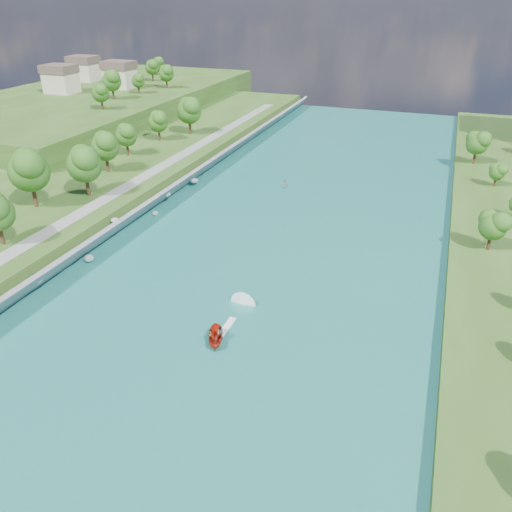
% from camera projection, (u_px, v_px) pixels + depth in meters
% --- Properties ---
extents(ground, '(260.00, 260.00, 0.00)m').
position_uv_depth(ground, '(198.00, 342.00, 59.95)').
color(ground, '#2D5119').
rests_on(ground, ground).
extents(river_water, '(55.00, 240.00, 0.10)m').
position_uv_depth(river_water, '(256.00, 266.00, 76.46)').
color(river_water, '#1B6869').
rests_on(river_water, ground).
extents(berm_west, '(45.00, 240.00, 3.50)m').
position_uv_depth(berm_west, '(0.00, 211.00, 91.09)').
color(berm_west, '#2D5119').
rests_on(berm_west, ground).
extents(ridge_west, '(60.00, 120.00, 9.00)m').
position_uv_depth(ridge_west, '(99.00, 105.00, 161.83)').
color(ridge_west, '#2D5119').
rests_on(ridge_west, ground).
extents(riprap_bank, '(3.78, 236.00, 4.05)m').
position_uv_depth(riprap_bank, '(109.00, 232.00, 83.10)').
color(riprap_bank, slate).
rests_on(riprap_bank, ground).
extents(riverside_path, '(3.00, 200.00, 0.10)m').
position_uv_depth(riverside_path, '(77.00, 215.00, 84.84)').
color(riverside_path, gray).
rests_on(riverside_path, berm_west).
extents(ridge_houses, '(29.50, 29.50, 8.40)m').
position_uv_depth(ridge_houses, '(88.00, 73.00, 163.72)').
color(ridge_houses, beige).
rests_on(ridge_houses, ridge_west).
extents(trees_ridge, '(21.88, 64.08, 9.83)m').
position_uv_depth(trees_ridge, '(138.00, 77.00, 157.65)').
color(trees_ridge, '#265115').
rests_on(trees_ridge, ridge_west).
extents(motorboat, '(3.60, 19.06, 2.10)m').
position_uv_depth(motorboat, '(220.00, 331.00, 60.51)').
color(motorboat, '#AD1F0D').
rests_on(motorboat, river_water).
extents(raft, '(2.05, 2.69, 1.50)m').
position_uv_depth(raft, '(285.00, 185.00, 107.16)').
color(raft, '#999BA1').
rests_on(raft, river_water).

